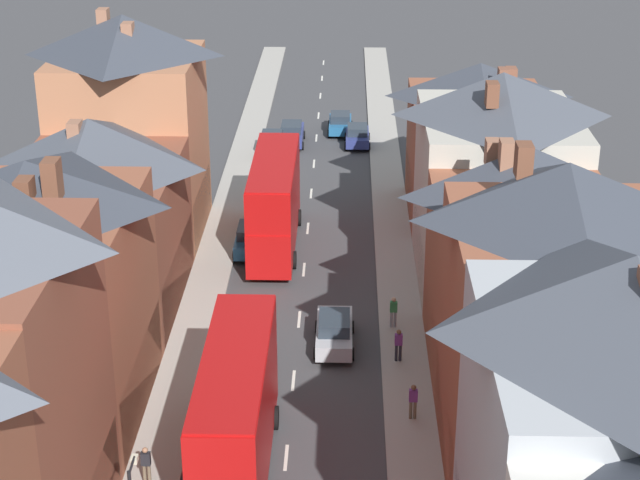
{
  "coord_description": "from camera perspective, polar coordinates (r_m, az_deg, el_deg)",
  "views": [
    {
      "loc": [
        2.27,
        -17.77,
        24.74
      ],
      "look_at": [
        0.92,
        34.88,
        2.27
      ],
      "focal_mm": 60.0,
      "sensor_mm": 36.0,
      "label": 1
    }
  ],
  "objects": [
    {
      "name": "double_decker_bus_mid_street",
      "position": [
        41.15,
        -4.51,
        -9.17
      ],
      "size": [
        2.74,
        10.8,
        5.3
      ],
      "color": "#B70F0F",
      "rests_on": "ground"
    },
    {
      "name": "car_mid_black",
      "position": [
        50.98,
        0.77,
        -4.87
      ],
      "size": [
        1.9,
        4.37,
        1.65
      ],
      "color": "#B7BABF",
      "rests_on": "ground"
    },
    {
      "name": "pedestrian_far_left",
      "position": [
        49.58,
        4.21,
        -5.53
      ],
      "size": [
        0.36,
        0.22,
        1.61
      ],
      "color": "#23232D",
      "rests_on": "pavement_right"
    },
    {
      "name": "pedestrian_mid_left",
      "position": [
        41.92,
        -9.26,
        -11.69
      ],
      "size": [
        0.36,
        0.22,
        1.61
      ],
      "color": "brown",
      "rests_on": "pavement_left"
    },
    {
      "name": "pavement_left",
      "position": [
        61.43,
        -5.55,
        -0.69
      ],
      "size": [
        2.2,
        104.0,
        0.14
      ],
      "primitive_type": "cube",
      "color": "#A8A399",
      "rests_on": "ground"
    },
    {
      "name": "car_parked_left_a",
      "position": [
        79.66,
        2.01,
        5.6
      ],
      "size": [
        1.9,
        3.85,
        1.59
      ],
      "color": "navy",
      "rests_on": "ground"
    },
    {
      "name": "car_near_silver",
      "position": [
        77.74,
        -2.57,
        5.18
      ],
      "size": [
        1.9,
        4.3,
        1.68
      ],
      "color": "#B7BABF",
      "rests_on": "ground"
    },
    {
      "name": "car_parked_left_b",
      "position": [
        61.27,
        -3.68,
        0.1
      ],
      "size": [
        1.9,
        4.22,
        1.69
      ],
      "color": "#236093",
      "rests_on": "ground"
    },
    {
      "name": "double_decker_bus_lead",
      "position": [
        61.15,
        -2.46,
        2.07
      ],
      "size": [
        2.74,
        10.8,
        5.3
      ],
      "color": "#B70F0F",
      "rests_on": "ground"
    },
    {
      "name": "terrace_row_right",
      "position": [
        40.1,
        12.73,
        -5.54
      ],
      "size": [
        8.0,
        61.62,
        13.27
      ],
      "color": "brown",
      "rests_on": "ground"
    },
    {
      "name": "pavement_right",
      "position": [
        61.05,
        4.0,
        -0.79
      ],
      "size": [
        2.2,
        104.0,
        0.14
      ],
      "primitive_type": "cube",
      "color": "#A8A399",
      "rests_on": "ground"
    },
    {
      "name": "pedestrian_mid_right",
      "position": [
        45.37,
        4.99,
        -8.49
      ],
      "size": [
        0.36,
        0.22,
        1.61
      ],
      "color": "brown",
      "rests_on": "pavement_right"
    },
    {
      "name": "car_near_blue",
      "position": [
        82.62,
        1.09,
        6.26
      ],
      "size": [
        1.9,
        3.85,
        1.61
      ],
      "color": "#236093",
      "rests_on": "ground"
    },
    {
      "name": "car_parked_right_a",
      "position": [
        79.94,
        -1.52,
        5.7
      ],
      "size": [
        1.9,
        4.34,
        1.68
      ],
      "color": "navy",
      "rests_on": "ground"
    },
    {
      "name": "pedestrian_far_right",
      "position": [
        52.54,
        3.94,
        -3.78
      ],
      "size": [
        0.36,
        0.22,
        1.61
      ],
      "color": "gray",
      "rests_on": "pavement_right"
    },
    {
      "name": "centre_line_dashes",
      "position": [
        59.23,
        -0.86,
        -1.59
      ],
      "size": [
        0.14,
        97.8,
        0.01
      ],
      "color": "silver",
      "rests_on": "ground"
    }
  ]
}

